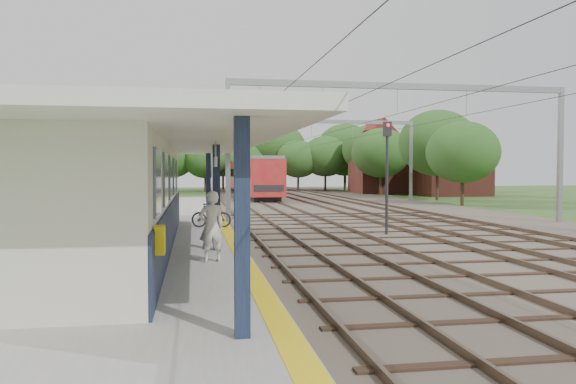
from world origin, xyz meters
TOP-DOWN VIEW (x-y plane):
  - ground at (0.00, 0.00)m, footprint 160.00×160.00m
  - ballast_bed at (4.00, 30.00)m, footprint 18.00×90.00m
  - platform at (-7.50, 14.00)m, footprint 5.00×52.00m
  - yellow_stripe at (-5.25, 14.00)m, footprint 0.45×52.00m
  - station_building at (-8.88, 7.00)m, footprint 3.41×18.00m
  - canopy at (-7.77, 6.00)m, footprint 6.40×20.00m
  - rail_tracks at (1.50, 30.00)m, footprint 11.80×88.00m
  - catenary_system at (3.39, 25.28)m, footprint 17.22×88.00m
  - tree_band at (3.84, 57.12)m, footprint 31.72×30.88m
  - house_near at (21.00, 46.00)m, footprint 7.00×6.12m
  - house_far at (16.00, 52.00)m, footprint 8.00×6.12m
  - person at (-6.12, 3.84)m, footprint 0.77×0.60m
  - bicycle at (-5.85, 12.79)m, footprint 1.75×0.80m
  - train at (-0.50, 52.50)m, footprint 2.94×36.59m
  - signal_post at (1.35, 11.20)m, footprint 0.34×0.28m

SIDE VIEW (x-z plane):
  - ground at x=0.00m, z-range 0.00..0.00m
  - ballast_bed at x=4.00m, z-range 0.00..0.10m
  - platform at x=-7.50m, z-range 0.00..0.35m
  - rail_tracks at x=1.50m, z-range 0.10..0.25m
  - yellow_stripe at x=-5.25m, z-range 0.35..0.36m
  - bicycle at x=-5.85m, z-range 0.35..1.37m
  - person at x=-6.12m, z-range 0.35..2.23m
  - station_building at x=-8.88m, z-range 0.34..3.74m
  - train at x=-0.50m, z-range 0.22..4.08m
  - house_near at x=21.00m, z-range -0.96..6.93m
  - signal_post at x=1.35m, z-range 0.73..5.50m
  - house_far at x=16.00m, z-range -1.09..7.56m
  - canopy at x=-7.77m, z-range 1.92..5.36m
  - tree_band at x=3.84m, z-range 0.51..9.33m
  - catenary_system at x=3.39m, z-range 2.01..9.01m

